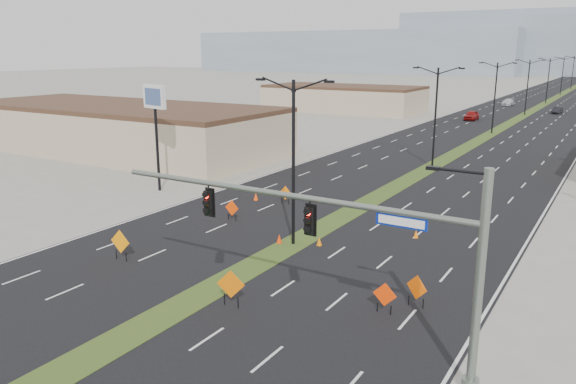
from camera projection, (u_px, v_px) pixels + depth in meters
The scene contains 29 objects.
ground at pixel (154, 322), 24.73m from camera, with size 600.00×600.00×0.00m, color gray.
road_surface at pixel (528, 113), 107.54m from camera, with size 25.00×400.00×0.02m, color black.
median_strip at pixel (528, 113), 107.54m from camera, with size 2.00×400.00×0.04m, color #304E1C.
building_sw_near at pixel (118, 130), 66.62m from camera, with size 40.00×16.00×5.00m, color tan.
building_sw_far at pixel (343, 100), 110.71m from camera, with size 30.00×14.00×4.50m, color tan.
mesa_west at pixel (354, 52), 314.44m from camera, with size 180.00×50.00×22.00m, color gray.
mesa_backdrop at pixel (539, 42), 300.95m from camera, with size 140.00×50.00×32.00m, color gray.
signal_mast at pixel (353, 239), 20.90m from camera, with size 16.30×0.60×8.00m.
streetlight_0 at pixel (293, 158), 33.34m from camera, with size 5.15×0.24×10.02m.
streetlight_1 at pixel (435, 114), 56.53m from camera, with size 5.15×0.24×10.02m.
streetlight_2 at pixel (495, 96), 79.72m from camera, with size 5.15×0.24×10.02m.
streetlight_3 at pixel (528, 86), 102.90m from camera, with size 5.15×0.24×10.02m.
streetlight_4 at pixel (548, 79), 126.09m from camera, with size 5.15×0.24×10.02m.
streetlight_5 at pixel (562, 75), 149.28m from camera, with size 5.15×0.24×10.02m.
streetlight_6 at pixel (573, 71), 172.46m from camera, with size 5.15×0.24×10.02m.
car_left at pixel (472, 115), 96.55m from camera, with size 1.90×4.72×1.61m, color maroon.
car_mid at pixel (557, 110), 106.53m from camera, with size 1.35×3.87×1.28m, color black.
car_far at pixel (508, 102), 122.21m from camera, with size 1.95×4.79×1.39m, color silver.
construction_sign_0 at pixel (120, 243), 31.71m from camera, with size 1.36×0.10×1.82m.
construction_sign_1 at pixel (232, 209), 39.23m from camera, with size 1.13×0.05×1.50m.
construction_sign_2 at pixel (285, 194), 43.52m from camera, with size 1.08×0.16×1.45m.
construction_sign_3 at pixel (231, 285), 25.94m from camera, with size 1.30×0.46×1.81m.
construction_sign_4 at pixel (417, 289), 25.93m from camera, with size 1.12×0.50×1.59m.
construction_sign_5 at pixel (385, 296), 25.31m from camera, with size 1.12×0.08×1.49m.
cone_0 at pixel (319, 241), 34.33m from camera, with size 0.34×0.34×0.57m, color orange.
cone_1 at pixel (279, 239), 34.67m from camera, with size 0.37×0.37×0.62m, color #ED3304.
cone_2 at pixel (416, 234), 35.75m from camera, with size 0.33×0.33×0.54m, color orange.
cone_3 at pixel (256, 197), 44.74m from camera, with size 0.38×0.38×0.63m, color #FF4405.
pole_sign_west at pixel (155, 105), 46.28m from camera, with size 2.90×1.06×8.92m.
Camera 1 is at (16.80, -16.20, 11.61)m, focal length 35.00 mm.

